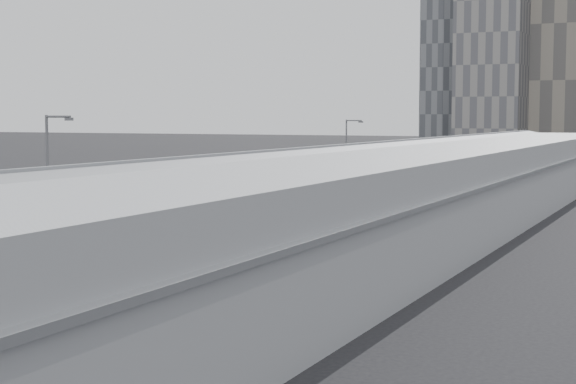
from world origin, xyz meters
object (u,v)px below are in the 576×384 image
Objects in this scene: bus_5 at (361,196)px; bus_9 at (493,166)px; bus_7 at (444,177)px; bus_10 at (512,162)px; bus_4 at (308,208)px; shipping_container at (409,173)px; street_lamp_near at (50,181)px; bus_6 at (412,186)px; bus_8 at (464,172)px; bus_3 at (207,233)px; suv at (443,172)px; bus_2 at (94,258)px; street_lamp_far at (348,154)px.

bus_9 reaches higher than bus_5.
bus_10 is (0.24, 42.20, -0.11)m from bus_7.
bus_4 is at bearing -95.64° from bus_7.
bus_5 is 1.82× the size of shipping_container.
bus_7 reaches higher than bus_5.
shipping_container is (-8.04, -31.77, -0.28)m from bus_10.
bus_10 is at bearing 85.72° from bus_4.
bus_5 is 29.12m from bus_7.
bus_7 is 1.47× the size of street_lamp_near.
bus_7 is at bearing 85.12° from street_lamp_near.
bus_6 is 1.01× the size of bus_8.
bus_9 is 95.55m from street_lamp_near.
street_lamp_near reaches higher than bus_3.
bus_10 is 2.33× the size of suv.
bus_7 is 42.20m from bus_10.
bus_2 is at bearing -87.77° from bus_5.
bus_4 reaches higher than bus_9.
street_lamp_far is (-6.14, 24.64, 3.47)m from bus_4.
bus_4 reaches higher than bus_3.
street_lamp_near is 1.05× the size of street_lamp_far.
bus_7 reaches higher than suv.
bus_10 is (0.06, 14.28, -0.06)m from bus_9.
street_lamp_far is (-5.72, -29.72, 3.55)m from bus_8.
bus_6 is at bearing -93.87° from bus_10.
street_lamp_far is at bearing -114.85° from bus_7.
bus_2 is 112.99m from bus_10.
bus_2 is 0.94× the size of bus_4.
bus_2 is at bearing -83.33° from street_lamp_far.
street_lamp_far is (-6.22, 53.22, 3.55)m from bus_2.
suv is (-6.48, -20.04, -0.79)m from bus_10.
bus_5 is at bearing -89.25° from shipping_container.
bus_6 is 27.36m from shipping_container.
bus_9 reaches higher than bus_3.
street_lamp_near is (-5.75, -67.37, 3.71)m from bus_7.
bus_5 is at bearing -84.82° from bus_9.
bus_8 is 15.79m from bus_9.
bus_3 is at bearing -94.49° from bus_4.
suv is at bearing 91.42° from bus_4.
bus_9 is (0.26, 86.42, 0.14)m from bus_3.
bus_4 is 1.06× the size of bus_8.
bus_4 is at bearing 77.08° from street_lamp_near.
bus_8 is 11.63m from suv.
bus_2 reaches higher than bus_5.
bus_5 is at bearing -62.73° from street_lamp_far.
bus_5 is 0.91× the size of bus_7.
bus_8 is 0.98× the size of bus_9.
street_lamp_near is (-5.35, -79.51, 3.78)m from bus_8.
suv is at bearing 90.18° from street_lamp_far.
bus_10 is 60.22m from street_lamp_far.
bus_2 is 1.04× the size of bus_5.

